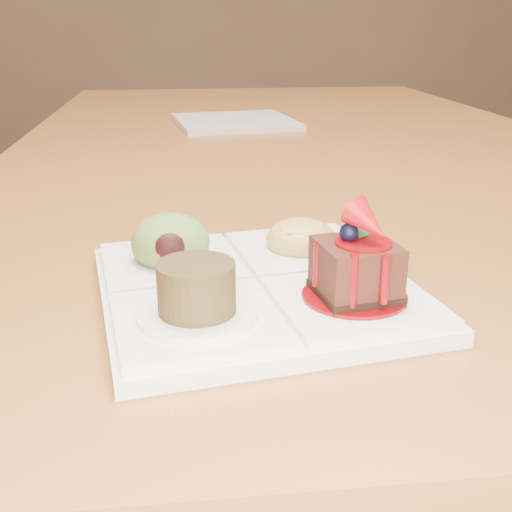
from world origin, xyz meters
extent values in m
plane|color=brown|center=(0.00, 0.00, 0.00)|extent=(6.00, 6.00, 0.00)
cube|color=#A16829|center=(0.00, 0.00, 0.73)|extent=(1.00, 1.80, 0.04)
cylinder|color=#A16829|center=(-0.44, 0.84, 0.35)|extent=(0.06, 0.06, 0.71)
cylinder|color=#A16829|center=(0.44, 0.84, 0.35)|extent=(0.06, 0.06, 0.71)
cylinder|color=black|center=(-0.40, -0.15, 0.21)|extent=(0.03, 0.03, 0.41)
cylinder|color=black|center=(0.45, -0.01, 0.23)|extent=(0.04, 0.04, 0.47)
cube|color=white|center=(-0.16, -0.68, 0.76)|extent=(0.27, 0.27, 0.01)
cube|color=white|center=(-0.10, -0.73, 0.77)|extent=(0.12, 0.12, 0.01)
cube|color=white|center=(-0.21, -0.75, 0.77)|extent=(0.12, 0.12, 0.01)
cube|color=white|center=(-0.23, -0.63, 0.77)|extent=(0.12, 0.12, 0.01)
cube|color=white|center=(-0.11, -0.62, 0.77)|extent=(0.12, 0.12, 0.01)
cylinder|color=#6A0308|center=(-0.10, -0.73, 0.77)|extent=(0.07, 0.07, 0.00)
cube|color=black|center=(-0.10, -0.73, 0.77)|extent=(0.06, 0.06, 0.01)
cube|color=#36170E|center=(-0.10, -0.73, 0.79)|extent=(0.06, 0.06, 0.03)
cylinder|color=#6A0308|center=(-0.10, -0.73, 0.81)|extent=(0.04, 0.04, 0.00)
sphere|color=black|center=(-0.10, -0.72, 0.82)|extent=(0.01, 0.01, 0.01)
cone|color=#AA0A10|center=(-0.09, -0.73, 0.83)|extent=(0.04, 0.04, 0.03)
cube|color=#11471B|center=(-0.09, -0.72, 0.81)|extent=(0.01, 0.02, 0.01)
cube|color=#11471B|center=(-0.10, -0.72, 0.81)|extent=(0.01, 0.01, 0.01)
cylinder|color=#6A0308|center=(-0.10, -0.75, 0.79)|extent=(0.01, 0.01, 0.04)
cylinder|color=#6A0308|center=(-0.08, -0.75, 0.79)|extent=(0.01, 0.01, 0.03)
cylinder|color=#6A0308|center=(-0.12, -0.72, 0.79)|extent=(0.01, 0.01, 0.03)
cylinder|color=white|center=(-0.21, -0.75, 0.77)|extent=(0.08, 0.08, 0.00)
cylinder|color=#4E2416|center=(-0.21, -0.75, 0.79)|extent=(0.05, 0.05, 0.03)
cylinder|color=#3E1E0D|center=(-0.21, -0.75, 0.80)|extent=(0.04, 0.04, 0.00)
ellipsoid|color=olive|center=(-0.23, -0.63, 0.78)|extent=(0.06, 0.06, 0.05)
ellipsoid|color=black|center=(-0.23, -0.66, 0.78)|extent=(0.03, 0.02, 0.03)
ellipsoid|color=gold|center=(-0.11, -0.62, 0.77)|extent=(0.06, 0.06, 0.04)
cube|color=#BB5E0D|center=(-0.10, -0.61, 0.78)|extent=(0.02, 0.02, 0.01)
cube|color=#527B1A|center=(-0.11, -0.60, 0.78)|extent=(0.02, 0.02, 0.01)
cube|color=#BB5E0D|center=(-0.12, -0.60, 0.78)|extent=(0.02, 0.02, 0.01)
cube|color=#527B1A|center=(-0.13, -0.61, 0.78)|extent=(0.01, 0.01, 0.01)
cube|color=#BB5E0D|center=(-0.13, -0.62, 0.78)|extent=(0.02, 0.01, 0.01)
cube|color=#527B1A|center=(-0.12, -0.63, 0.78)|extent=(0.02, 0.02, 0.01)
cube|color=#BB5E0D|center=(-0.11, -0.63, 0.78)|extent=(0.01, 0.02, 0.01)
cube|color=#527B1A|center=(-0.10, -0.62, 0.78)|extent=(0.02, 0.02, 0.01)
cube|color=white|center=(-0.10, 0.18, 0.76)|extent=(0.26, 0.26, 0.01)
camera|label=1|loc=(-0.21, -1.13, 0.95)|focal=45.00mm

